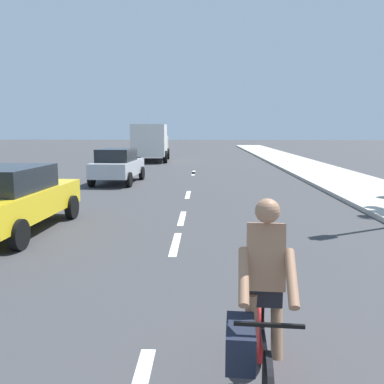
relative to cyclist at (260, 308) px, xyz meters
name	(u,v)px	position (x,y,z in m)	size (l,w,h in m)	color
ground_plane	(191,181)	(-1.11, 15.51, -0.83)	(160.00, 160.00, 0.00)	#38383A
sidewalk_strip	(330,176)	(5.99, 17.51, -0.76)	(3.60, 80.00, 0.14)	#B2ADA3
lane_stripe_2	(175,244)	(-1.11, 4.92, -0.83)	(0.16, 1.80, 0.01)	white
lane_stripe_3	(182,218)	(-1.11, 7.46, -0.83)	(0.16, 1.80, 0.01)	white
lane_stripe_4	(188,195)	(-1.11, 11.54, -0.83)	(0.16, 1.80, 0.01)	white
lane_stripe_5	(193,174)	(-1.11, 18.91, -0.83)	(0.16, 1.80, 0.01)	white
lane_stripe_6	(194,172)	(-1.11, 19.62, -0.83)	(0.16, 1.80, 0.01)	white
cyclist	(260,308)	(0.00, 0.00, 0.00)	(0.63, 1.71, 1.82)	black
parked_car_yellow	(10,197)	(-5.09, 5.83, 0.01)	(2.14, 4.40, 1.57)	gold
parked_car_silver	(118,165)	(-4.43, 14.81, 0.00)	(1.98, 3.96, 1.57)	#B7BABF
delivery_truck	(151,142)	(-4.64, 27.82, 0.67)	(2.89, 6.34, 2.80)	beige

